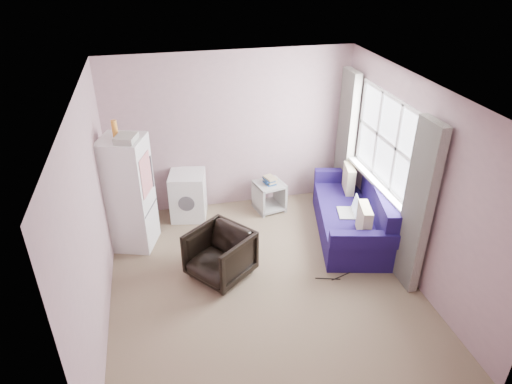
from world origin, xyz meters
TOP-DOWN VIEW (x-y plane):
  - room at (0.02, 0.01)m, footprint 3.84×4.24m
  - armchair at (-0.50, 0.27)m, footprint 0.96×0.96m
  - fridge at (-1.58, 1.25)m, footprint 0.71×0.71m
  - washing_machine at (-0.75, 1.82)m, footprint 0.62×0.62m
  - side_table at (0.53, 1.74)m, footprint 0.51×0.51m
  - sofa at (1.57, 0.78)m, footprint 1.30×2.09m
  - window_dressing at (1.78, 0.70)m, footprint 0.17×2.62m
  - floor_cables at (0.94, -0.13)m, footprint 0.51×0.12m

SIDE VIEW (x-z plane):
  - floor_cables at x=0.94m, z-range 0.00..0.01m
  - side_table at x=0.53m, z-range -0.02..0.57m
  - sofa at x=1.57m, z-range -0.12..0.75m
  - armchair at x=-0.50m, z-range 0.00..0.73m
  - washing_machine at x=-0.75m, z-range 0.02..0.77m
  - fridge at x=-1.58m, z-range -0.10..1.76m
  - window_dressing at x=1.78m, z-range 0.02..2.20m
  - room at x=0.02m, z-range -0.02..2.52m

